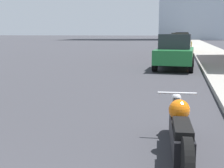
{
  "coord_description": "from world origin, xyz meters",
  "views": [
    {
      "loc": [
        2.7,
        -0.26,
        1.73
      ],
      "look_at": [
        1.29,
        6.03,
        0.67
      ],
      "focal_mm": 50.0,
      "sensor_mm": 36.0,
      "label": 1
    }
  ],
  "objects_px": {
    "parked_car_green": "(175,52)",
    "parked_car_blue": "(182,38)",
    "motorcycle": "(180,132)",
    "parked_car_white": "(181,40)",
    "parked_car_yellow": "(179,43)"
  },
  "relations": [
    {
      "from": "parked_car_yellow",
      "to": "parked_car_white",
      "type": "bearing_deg",
      "value": 83.96
    },
    {
      "from": "parked_car_blue",
      "to": "parked_car_white",
      "type": "bearing_deg",
      "value": -91.87
    },
    {
      "from": "motorcycle",
      "to": "parked_car_green",
      "type": "height_order",
      "value": "parked_car_green"
    },
    {
      "from": "motorcycle",
      "to": "parked_car_green",
      "type": "relative_size",
      "value": 0.68
    },
    {
      "from": "motorcycle",
      "to": "parked_car_yellow",
      "type": "relative_size",
      "value": 0.59
    },
    {
      "from": "motorcycle",
      "to": "parked_car_green",
      "type": "xyz_separation_m",
      "value": [
        -0.32,
        11.0,
        0.44
      ]
    },
    {
      "from": "parked_car_white",
      "to": "parked_car_blue",
      "type": "height_order",
      "value": "parked_car_white"
    },
    {
      "from": "parked_car_yellow",
      "to": "parked_car_blue",
      "type": "distance_m",
      "value": 24.46
    },
    {
      "from": "motorcycle",
      "to": "parked_car_blue",
      "type": "height_order",
      "value": "parked_car_blue"
    },
    {
      "from": "parked_car_yellow",
      "to": "parked_car_blue",
      "type": "xyz_separation_m",
      "value": [
        0.25,
        24.46,
        -0.01
      ]
    },
    {
      "from": "parked_car_green",
      "to": "parked_car_white",
      "type": "distance_m",
      "value": 24.45
    },
    {
      "from": "parked_car_green",
      "to": "parked_car_blue",
      "type": "bearing_deg",
      "value": 92.2
    },
    {
      "from": "parked_car_green",
      "to": "parked_car_white",
      "type": "height_order",
      "value": "parked_car_white"
    },
    {
      "from": "motorcycle",
      "to": "parked_car_green",
      "type": "bearing_deg",
      "value": 87.45
    },
    {
      "from": "parked_car_green",
      "to": "parked_car_white",
      "type": "bearing_deg",
      "value": 92.22
    }
  ]
}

